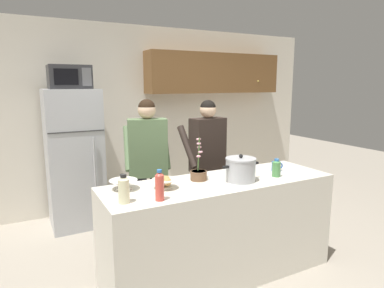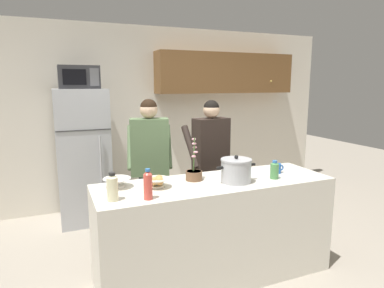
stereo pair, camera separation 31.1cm
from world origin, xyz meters
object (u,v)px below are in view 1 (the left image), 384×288
empty_bowl (123,184)px  bottle_near_edge (160,186)px  bottle_mid_counter (124,189)px  person_near_pot (148,156)px  person_by_sink (207,152)px  bread_bowl (165,183)px  bottle_far_corner (276,168)px  refrigerator (74,158)px  potted_orchid (199,173)px  microwave (69,77)px  coffee_mug (276,166)px  cooking_pot (241,169)px

empty_bowl → bottle_near_edge: 0.43m
empty_bowl → bottle_mid_counter: bottle_mid_counter is taller
person_near_pot → person_by_sink: person_near_pot is taller
person_by_sink → bread_bowl: person_by_sink is taller
empty_bowl → bottle_far_corner: bearing=-11.8°
refrigerator → bottle_mid_counter: 2.01m
potted_orchid → person_near_pot: bearing=103.3°
bread_bowl → person_by_sink: bearing=42.5°
microwave → empty_bowl: (0.14, -1.66, -0.90)m
bread_bowl → bottle_mid_counter: bottle_mid_counter is taller
coffee_mug → bread_bowl: (-1.22, -0.00, 0.00)m
bottle_near_edge → bottle_mid_counter: 0.26m
microwave → person_near_pot: 1.40m
refrigerator → potted_orchid: refrigerator is taller
bread_bowl → coffee_mug: bearing=0.0°
person_near_pot → coffee_mug: person_near_pot is taller
coffee_mug → bottle_mid_counter: size_ratio=0.60×
person_by_sink → bread_bowl: (-0.89, -0.82, -0.02)m
person_near_pot → bread_bowl: (-0.18, -0.89, -0.04)m
coffee_mug → bread_bowl: bread_bowl is taller
bottle_mid_counter → potted_orchid: (0.77, 0.27, -0.04)m
refrigerator → person_near_pot: (0.63, -0.94, 0.15)m
bottle_near_edge → potted_orchid: size_ratio=0.61×
microwave → person_by_sink: 1.87m
bread_bowl → bottle_far_corner: (1.08, -0.15, 0.03)m
microwave → coffee_mug: (1.67, -1.80, -0.89)m
person_by_sink → bottle_near_edge: (-1.04, -1.07, 0.04)m
cooking_pot → potted_orchid: size_ratio=0.99×
bread_bowl → potted_orchid: (0.37, 0.08, 0.01)m
person_near_pot → person_by_sink: (0.71, -0.07, -0.02)m
refrigerator → person_near_pot: size_ratio=1.06×
refrigerator → bottle_near_edge: size_ratio=7.24×
microwave → bottle_near_edge: bearing=-81.7°
cooking_pot → bottle_near_edge: 0.85m
refrigerator → person_near_pot: 1.14m
refrigerator → coffee_mug: refrigerator is taller
person_by_sink → coffee_mug: person_by_sink is taller
refrigerator → person_by_sink: refrigerator is taller
empty_bowl → bottle_far_corner: (1.39, -0.29, 0.04)m
refrigerator → person_by_sink: 1.68m
microwave → potted_orchid: size_ratio=1.22×
coffee_mug → bottle_far_corner: bottle_far_corner is taller
person_near_pot → person_by_sink: 0.71m
empty_bowl → microwave: bearing=94.6°
bottle_near_edge → bottle_far_corner: bearing=4.5°
person_by_sink → bottle_far_corner: bearing=-79.1°
bottle_near_edge → bottle_far_corner: 1.23m
coffee_mug → bottle_far_corner: (-0.14, -0.16, 0.04)m
person_by_sink → empty_bowl: size_ratio=6.83×
coffee_mug → person_near_pot: bearing=139.5°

